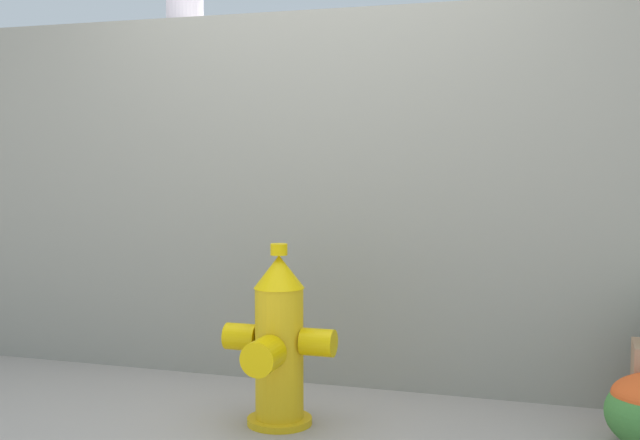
# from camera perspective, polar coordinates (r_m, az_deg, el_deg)

# --- Properties ---
(ground_plane) EXTENTS (24.00, 24.00, 0.00)m
(ground_plane) POSITION_cam_1_polar(r_m,az_deg,el_deg) (3.71, -3.76, -14.17)
(ground_plane) COLOR gray
(stone_wall) EXTENTS (5.96, 0.42, 1.93)m
(stone_wall) POSITION_cam_1_polar(r_m,az_deg,el_deg) (4.40, 0.64, 1.56)
(stone_wall) COLOR gray
(stone_wall) RESTS_ON ground
(fire_hydrant) EXTENTS (0.50, 0.41, 0.81)m
(fire_hydrant) POSITION_cam_1_polar(r_m,az_deg,el_deg) (3.63, -2.94, -8.64)
(fire_hydrant) COLOR gold
(fire_hydrant) RESTS_ON ground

